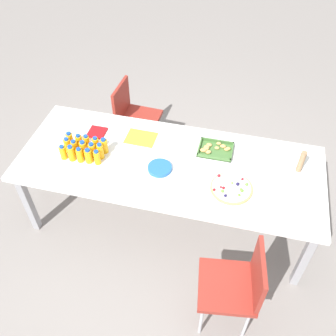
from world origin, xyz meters
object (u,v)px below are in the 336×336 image
at_px(juice_bottle_8, 92,150).
at_px(juice_bottle_3, 88,156).
at_px(juice_bottle_10, 70,140).
at_px(paper_folder, 141,138).
at_px(juice_bottle_12, 87,143).
at_px(napkin_stack, 97,132).
at_px(party_table, 169,167).
at_px(juice_bottle_0, 63,152).
at_px(chair_far_left, 133,114).
at_px(juice_bottle_14, 104,146).
at_px(cardboard_tube, 301,162).
at_px(snack_tray, 215,149).
at_px(juice_bottle_7, 83,149).
at_px(juice_bottle_1, 71,153).
at_px(chair_near_right, 238,284).
at_px(juice_bottle_5, 68,145).
at_px(juice_bottle_11, 79,142).
at_px(juice_bottle_13, 96,144).
at_px(juice_bottle_2, 80,155).
at_px(plate_stack, 160,168).
at_px(juice_bottle_6, 74,147).
at_px(juice_bottle_4, 97,157).
at_px(juice_bottle_9, 100,151).
at_px(fruit_pizza, 231,188).

bearing_deg(juice_bottle_8, juice_bottle_3, -94.23).
bearing_deg(juice_bottle_10, paper_folder, 22.78).
height_order(juice_bottle_12, napkin_stack, juice_bottle_12).
distance_m(party_table, juice_bottle_0, 0.88).
distance_m(chair_far_left, juice_bottle_14, 0.88).
xyz_separation_m(party_table, cardboard_tube, (1.03, 0.16, 0.15)).
relative_size(snack_tray, paper_folder, 1.10).
bearing_deg(snack_tray, juice_bottle_7, -163.63).
height_order(juice_bottle_1, juice_bottle_8, juice_bottle_1).
bearing_deg(chair_near_right, juice_bottle_5, 56.05).
bearing_deg(juice_bottle_1, juice_bottle_14, 33.19).
distance_m(juice_bottle_11, juice_bottle_13, 0.15).
bearing_deg(juice_bottle_2, juice_bottle_12, 91.25).
relative_size(juice_bottle_0, juice_bottle_7, 0.91).
relative_size(chair_far_left, juice_bottle_12, 5.87).
relative_size(chair_far_left, juice_bottle_2, 5.98).
xyz_separation_m(juice_bottle_13, plate_stack, (0.58, -0.10, -0.05)).
height_order(juice_bottle_6, plate_stack, juice_bottle_6).
height_order(juice_bottle_4, plate_stack, juice_bottle_4).
bearing_deg(chair_far_left, juice_bottle_2, -3.83).
bearing_deg(juice_bottle_5, juice_bottle_4, -14.79).
bearing_deg(juice_bottle_8, juice_bottle_6, -179.01).
bearing_deg(cardboard_tube, juice_bottle_3, -169.69).
height_order(juice_bottle_0, plate_stack, juice_bottle_0).
bearing_deg(juice_bottle_12, juice_bottle_4, -43.88).
relative_size(party_table, juice_bottle_8, 17.99).
distance_m(juice_bottle_12, juice_bottle_13, 0.08).
distance_m(juice_bottle_9, plate_stack, 0.51).
bearing_deg(juice_bottle_8, juice_bottle_9, -0.50).
bearing_deg(juice_bottle_14, juice_bottle_10, 179.07).
xyz_separation_m(juice_bottle_2, juice_bottle_14, (0.15, 0.15, 0.00)).
bearing_deg(juice_bottle_13, juice_bottle_3, -92.53).
distance_m(juice_bottle_1, juice_bottle_13, 0.22).
xyz_separation_m(chair_far_left, juice_bottle_9, (0.03, -0.90, 0.31)).
xyz_separation_m(juice_bottle_4, juice_bottle_11, (-0.22, 0.14, -0.00)).
bearing_deg(juice_bottle_4, chair_near_right, -28.01).
height_order(chair_far_left, napkin_stack, chair_far_left).
bearing_deg(plate_stack, fruit_pizza, -7.15).
bearing_deg(juice_bottle_0, chair_far_left, 74.78).
distance_m(juice_bottle_3, juice_bottle_14, 0.16).
bearing_deg(juice_bottle_6, juice_bottle_12, 45.47).
distance_m(juice_bottle_0, juice_bottle_14, 0.34).
height_order(chair_near_right, cardboard_tube, cardboard_tube).
xyz_separation_m(juice_bottle_0, fruit_pizza, (1.39, -0.01, -0.05)).
height_order(fruit_pizza, napkin_stack, fruit_pizza).
bearing_deg(juice_bottle_14, juice_bottle_3, -120.53).
relative_size(chair_near_right, juice_bottle_10, 5.92).
distance_m(party_table, juice_bottle_5, 0.87).
bearing_deg(juice_bottle_6, chair_far_left, 77.55).
relative_size(juice_bottle_1, juice_bottle_6, 1.07).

